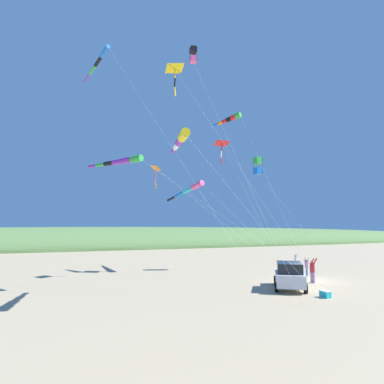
% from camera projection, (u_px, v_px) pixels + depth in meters
% --- Properties ---
extents(ground_plane, '(600.00, 600.00, 0.00)m').
position_uv_depth(ground_plane, '(310.00, 280.00, 26.07)').
color(ground_plane, tan).
extents(dune_ridge_grassy, '(28.00, 240.00, 9.05)m').
position_uv_depth(dune_ridge_grassy, '(141.00, 246.00, 76.27)').
color(dune_ridge_grassy, '#567A42').
rests_on(dune_ridge_grassy, ground_plane).
extents(parked_car, '(4.56, 4.04, 1.85)m').
position_uv_depth(parked_car, '(289.00, 275.00, 22.48)').
color(parked_car, silver).
rests_on(parked_car, ground_plane).
extents(cooler_box, '(0.62, 0.42, 0.42)m').
position_uv_depth(cooler_box, '(325.00, 294.00, 19.63)').
color(cooler_box, '#1EB7C6').
rests_on(cooler_box, ground_plane).
extents(person_adult_flyer, '(0.61, 0.49, 1.93)m').
position_uv_depth(person_adult_flyer, '(312.00, 269.00, 24.95)').
color(person_adult_flyer, '#8E6B9E').
rests_on(person_adult_flyer, ground_plane).
extents(person_child_green_jacket, '(0.55, 0.57, 1.59)m').
position_uv_depth(person_child_green_jacket, '(307.00, 266.00, 28.54)').
color(person_child_green_jacket, '#335199').
rests_on(person_child_green_jacket, ground_plane).
extents(person_bystander_far, '(0.53, 0.49, 1.47)m').
position_uv_depth(person_bystander_far, '(296.00, 260.00, 34.84)').
color(person_bystander_far, '#335199').
rests_on(person_bystander_far, ground_plane).
extents(kite_windsock_black_fish_shape, '(10.09, 9.46, 9.09)m').
position_uv_depth(kite_windsock_black_fish_shape, '(189.00, 190.00, 34.26)').
color(kite_windsock_black_fish_shape, '#EF4C93').
rests_on(kite_windsock_black_fish_shape, ground_plane).
extents(kite_box_long_streamer_left, '(10.58, 2.46, 20.15)m').
position_uv_depth(kite_box_long_streamer_left, '(193.00, 55.00, 28.24)').
color(kite_box_long_streamer_left, black).
rests_on(kite_box_long_streamer_left, ground_plane).
extents(kite_box_blue_topmost, '(11.66, 0.75, 11.83)m').
position_uv_depth(kite_box_blue_topmost, '(258.00, 166.00, 34.49)').
color(kite_box_blue_topmost, green).
rests_on(kite_box_blue_topmost, ground_plane).
extents(kite_delta_long_streamer_right, '(6.48, 8.84, 16.35)m').
position_uv_depth(kite_delta_long_streamer_right, '(175.00, 69.00, 23.89)').
color(kite_delta_long_streamer_right, yellow).
rests_on(kite_delta_long_streamer_right, ground_plane).
extents(kite_windsock_magenta_far_left, '(11.61, 14.52, 9.58)m').
position_uv_depth(kite_windsock_magenta_far_left, '(121.00, 161.00, 24.56)').
color(kite_windsock_magenta_far_left, green).
rests_on(kite_windsock_magenta_far_left, ground_plane).
extents(kite_windsock_yellow_midlevel, '(13.42, 2.13, 16.39)m').
position_uv_depth(kite_windsock_yellow_midlevel, '(231.00, 119.00, 34.27)').
color(kite_windsock_yellow_midlevel, green).
rests_on(kite_windsock_yellow_midlevel, ground_plane).
extents(kite_windsock_teal_far_right, '(7.26, 7.55, 9.86)m').
position_uv_depth(kite_windsock_teal_far_right, '(180.00, 140.00, 19.66)').
color(kite_windsock_teal_far_right, yellow).
rests_on(kite_windsock_teal_far_right, ground_plane).
extents(kite_delta_checkered_midright, '(6.10, 11.15, 10.09)m').
position_uv_depth(kite_delta_checkered_midright, '(157.00, 169.00, 29.67)').
color(kite_delta_checkered_midright, orange).
rests_on(kite_delta_checkered_midright, ground_plane).
extents(kite_windsock_white_trailing, '(17.54, 10.63, 21.17)m').
position_uv_depth(kite_windsock_white_trailing, '(99.00, 60.00, 31.59)').
color(kite_windsock_white_trailing, blue).
rests_on(kite_windsock_white_trailing, ground_plane).
extents(kite_delta_rainbow_low_near, '(10.87, 1.63, 13.39)m').
position_uv_depth(kite_delta_rainbow_low_near, '(222.00, 144.00, 33.48)').
color(kite_delta_rainbow_low_near, red).
rests_on(kite_delta_rainbow_low_near, ground_plane).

